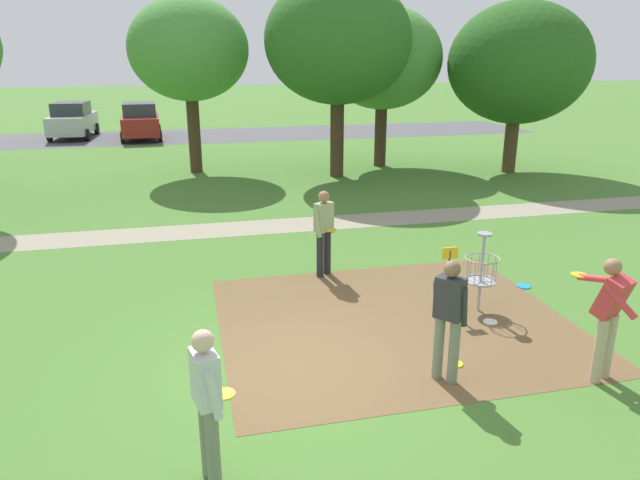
{
  "coord_description": "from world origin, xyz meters",
  "views": [
    {
      "loc": [
        -1.37,
        -7.03,
        4.18
      ],
      "look_at": [
        0.89,
        2.58,
        1.0
      ],
      "focal_mm": 32.37,
      "sensor_mm": 36.0,
      "label": 1
    }
  ],
  "objects_px": {
    "player_foreground_watching": "(609,312)",
    "tree_mid_right": "(383,59)",
    "tree_mid_left": "(338,41)",
    "tree_near_left": "(519,64)",
    "player_waiting_left": "(207,399)",
    "frisbee_near_basket": "(490,322)",
    "parked_car_leftmost": "(73,120)",
    "player_waiting_right": "(324,228)",
    "player_throwing": "(449,314)",
    "tree_mid_center": "(189,50)",
    "frisbee_by_tee": "(455,364)",
    "frisbee_far_left": "(523,286)",
    "disc_golf_basket": "(478,269)",
    "parked_car_center_left": "(141,121)"
  },
  "relations": [
    {
      "from": "tree_mid_center",
      "to": "parked_car_center_left",
      "type": "distance_m",
      "value": 10.56
    },
    {
      "from": "player_waiting_right",
      "to": "frisbee_by_tee",
      "type": "height_order",
      "value": "player_waiting_right"
    },
    {
      "from": "player_waiting_right",
      "to": "tree_mid_left",
      "type": "height_order",
      "value": "tree_mid_left"
    },
    {
      "from": "frisbee_by_tee",
      "to": "tree_near_left",
      "type": "relative_size",
      "value": 0.04
    },
    {
      "from": "frisbee_near_basket",
      "to": "tree_mid_right",
      "type": "height_order",
      "value": "tree_mid_right"
    },
    {
      "from": "player_throwing",
      "to": "tree_mid_center",
      "type": "relative_size",
      "value": 0.28
    },
    {
      "from": "frisbee_by_tee",
      "to": "tree_near_left",
      "type": "xyz_separation_m",
      "value": [
        8.2,
        12.5,
        3.87
      ]
    },
    {
      "from": "player_waiting_right",
      "to": "frisbee_near_basket",
      "type": "height_order",
      "value": "player_waiting_right"
    },
    {
      "from": "disc_golf_basket",
      "to": "frisbee_near_basket",
      "type": "distance_m",
      "value": 0.89
    },
    {
      "from": "player_waiting_left",
      "to": "tree_mid_left",
      "type": "height_order",
      "value": "tree_mid_left"
    },
    {
      "from": "player_waiting_right",
      "to": "parked_car_center_left",
      "type": "xyz_separation_m",
      "value": [
        -4.62,
        21.07,
        -0.05
      ]
    },
    {
      "from": "player_waiting_left",
      "to": "frisbee_by_tee",
      "type": "relative_size",
      "value": 7.77
    },
    {
      "from": "player_foreground_watching",
      "to": "frisbee_far_left",
      "type": "bearing_deg",
      "value": 75.23
    },
    {
      "from": "frisbee_by_tee",
      "to": "frisbee_far_left",
      "type": "bearing_deg",
      "value": 42.74
    },
    {
      "from": "disc_golf_basket",
      "to": "parked_car_center_left",
      "type": "xyz_separation_m",
      "value": [
        -6.74,
        23.28,
        0.17
      ]
    },
    {
      "from": "player_foreground_watching",
      "to": "player_waiting_right",
      "type": "height_order",
      "value": "same"
    },
    {
      "from": "frisbee_far_left",
      "to": "disc_golf_basket",
      "type": "bearing_deg",
      "value": -151.85
    },
    {
      "from": "player_waiting_right",
      "to": "parked_car_leftmost",
      "type": "distance_m",
      "value": 23.73
    },
    {
      "from": "player_foreground_watching",
      "to": "disc_golf_basket",
      "type": "bearing_deg",
      "value": 103.88
    },
    {
      "from": "disc_golf_basket",
      "to": "parked_car_center_left",
      "type": "distance_m",
      "value": 24.24
    },
    {
      "from": "tree_near_left",
      "to": "player_waiting_left",
      "type": "bearing_deg",
      "value": -129.69
    },
    {
      "from": "player_waiting_left",
      "to": "frisbee_far_left",
      "type": "distance_m",
      "value": 7.25
    },
    {
      "from": "frisbee_far_left",
      "to": "tree_mid_left",
      "type": "distance_m",
      "value": 11.85
    },
    {
      "from": "frisbee_far_left",
      "to": "parked_car_center_left",
      "type": "relative_size",
      "value": 0.06
    },
    {
      "from": "tree_mid_center",
      "to": "disc_golf_basket",
      "type": "bearing_deg",
      "value": -72.65
    },
    {
      "from": "tree_mid_left",
      "to": "parked_car_leftmost",
      "type": "height_order",
      "value": "tree_mid_left"
    },
    {
      "from": "frisbee_near_basket",
      "to": "parked_car_center_left",
      "type": "height_order",
      "value": "parked_car_center_left"
    },
    {
      "from": "parked_car_leftmost",
      "to": "player_waiting_right",
      "type": "bearing_deg",
      "value": -70.05
    },
    {
      "from": "player_throwing",
      "to": "tree_mid_center",
      "type": "distance_m",
      "value": 16.14
    },
    {
      "from": "disc_golf_basket",
      "to": "tree_near_left",
      "type": "bearing_deg",
      "value": 57.04
    },
    {
      "from": "player_waiting_left",
      "to": "player_waiting_right",
      "type": "relative_size",
      "value": 1.0
    },
    {
      "from": "tree_mid_center",
      "to": "parked_car_center_left",
      "type": "xyz_separation_m",
      "value": [
        -2.49,
        9.68,
        -3.42
      ]
    },
    {
      "from": "player_waiting_left",
      "to": "frisbee_near_basket",
      "type": "distance_m",
      "value": 5.44
    },
    {
      "from": "player_foreground_watching",
      "to": "tree_mid_right",
      "type": "height_order",
      "value": "tree_mid_right"
    },
    {
      "from": "player_waiting_left",
      "to": "tree_mid_right",
      "type": "bearing_deg",
      "value": 65.64
    },
    {
      "from": "frisbee_near_basket",
      "to": "tree_near_left",
      "type": "distance_m",
      "value": 13.94
    },
    {
      "from": "disc_golf_basket",
      "to": "player_waiting_right",
      "type": "distance_m",
      "value": 3.07
    },
    {
      "from": "frisbee_by_tee",
      "to": "parked_car_leftmost",
      "type": "xyz_separation_m",
      "value": [
        -9.09,
        26.11,
        0.91
      ]
    },
    {
      "from": "tree_near_left",
      "to": "tree_mid_center",
      "type": "distance_m",
      "value": 11.65
    },
    {
      "from": "disc_golf_basket",
      "to": "player_foreground_watching",
      "type": "xyz_separation_m",
      "value": [
        0.59,
        -2.37,
        0.23
      ]
    },
    {
      "from": "player_throwing",
      "to": "player_waiting_left",
      "type": "distance_m",
      "value": 3.38
    },
    {
      "from": "frisbee_near_basket",
      "to": "player_waiting_left",
      "type": "bearing_deg",
      "value": -150.01
    },
    {
      "from": "player_throwing",
      "to": "tree_near_left",
      "type": "bearing_deg",
      "value": 56.39
    },
    {
      "from": "disc_golf_basket",
      "to": "player_waiting_left",
      "type": "relative_size",
      "value": 0.81
    },
    {
      "from": "frisbee_by_tee",
      "to": "parked_car_center_left",
      "type": "relative_size",
      "value": 0.05
    },
    {
      "from": "tree_mid_center",
      "to": "tree_mid_right",
      "type": "bearing_deg",
      "value": -2.89
    },
    {
      "from": "tree_mid_center",
      "to": "parked_car_leftmost",
      "type": "bearing_deg",
      "value": 118.66
    },
    {
      "from": "player_throwing",
      "to": "player_waiting_right",
      "type": "bearing_deg",
      "value": 99.08
    },
    {
      "from": "frisbee_far_left",
      "to": "frisbee_by_tee",
      "type": "bearing_deg",
      "value": -137.26
    },
    {
      "from": "tree_mid_left",
      "to": "tree_near_left",
      "type": "bearing_deg",
      "value": -6.55
    }
  ]
}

